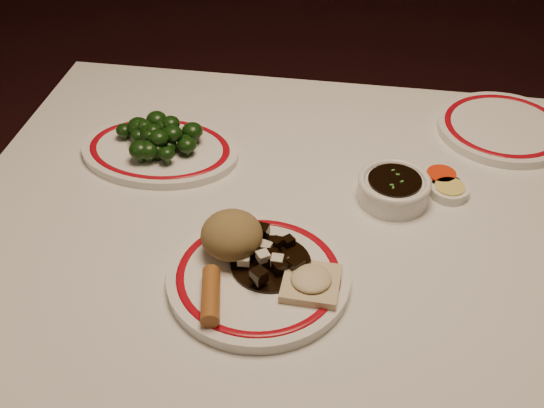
{
  "coord_description": "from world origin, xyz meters",
  "views": [
    {
      "loc": [
        0.05,
        -0.83,
        1.46
      ],
      "look_at": [
        -0.08,
        -0.03,
        0.8
      ],
      "focal_mm": 45.0,
      "sensor_mm": 36.0,
      "label": 1
    }
  ],
  "objects": [
    {
      "name": "broccoli_plate",
      "position": [
        -0.31,
        0.13,
        0.76
      ],
      "size": [
        0.3,
        0.26,
        0.02
      ],
      "color": "white",
      "rests_on": "dining_table"
    },
    {
      "name": "fried_wonton",
      "position": [
        -0.0,
        -0.17,
        0.78
      ],
      "size": [
        0.08,
        0.08,
        0.02
      ],
      "color": "beige",
      "rests_on": "main_plate"
    },
    {
      "name": "sweet_sour_dish",
      "position": [
        0.18,
        0.13,
        0.76
      ],
      "size": [
        0.06,
        0.06,
        0.02
      ],
      "color": "white",
      "rests_on": "dining_table"
    },
    {
      "name": "stirfry_heap",
      "position": [
        -0.07,
        -0.13,
        0.78
      ],
      "size": [
        0.12,
        0.12,
        0.03
      ],
      "color": "black",
      "rests_on": "main_plate"
    },
    {
      "name": "far_plate",
      "position": [
        0.31,
        0.31,
        0.76
      ],
      "size": [
        0.31,
        0.31,
        0.02
      ],
      "color": "white",
      "rests_on": "dining_table"
    },
    {
      "name": "spring_roll",
      "position": [
        -0.14,
        -0.22,
        0.78
      ],
      "size": [
        0.04,
        0.1,
        0.03
      ],
      "primitive_type": "cylinder",
      "rotation": [
        1.57,
        0.0,
        0.21
      ],
      "color": "#A35F28",
      "rests_on": "main_plate"
    },
    {
      "name": "broccoli_pile",
      "position": [
        -0.31,
        0.13,
        0.79
      ],
      "size": [
        0.16,
        0.13,
        0.05
      ],
      "color": "#23471C",
      "rests_on": "broccoli_plate"
    },
    {
      "name": "soy_bowl",
      "position": [
        0.1,
        0.07,
        0.77
      ],
      "size": [
        0.12,
        0.12,
        0.04
      ],
      "color": "white",
      "rests_on": "dining_table"
    },
    {
      "name": "rice_mound",
      "position": [
        -0.13,
        -0.11,
        0.8
      ],
      "size": [
        0.09,
        0.09,
        0.07
      ],
      "primitive_type": "ellipsoid",
      "color": "olive",
      "rests_on": "main_plate"
    },
    {
      "name": "main_plate",
      "position": [
        -0.08,
        -0.15,
        0.76
      ],
      "size": [
        0.33,
        0.33,
        0.02
      ],
      "color": "white",
      "rests_on": "dining_table"
    },
    {
      "name": "dining_table",
      "position": [
        0.0,
        0.0,
        0.66
      ],
      "size": [
        1.2,
        0.9,
        0.75
      ],
      "color": "silver",
      "rests_on": "ground"
    },
    {
      "name": "mustard_dish",
      "position": [
        0.2,
        0.1,
        0.76
      ],
      "size": [
        0.06,
        0.06,
        0.02
      ],
      "color": "white",
      "rests_on": "dining_table"
    }
  ]
}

